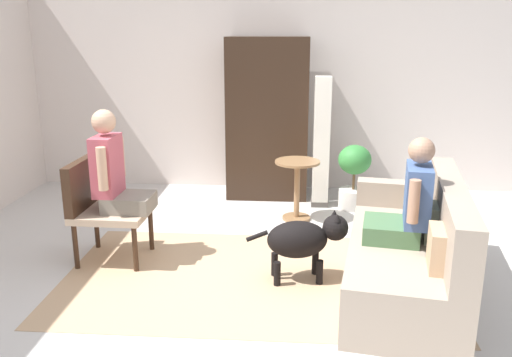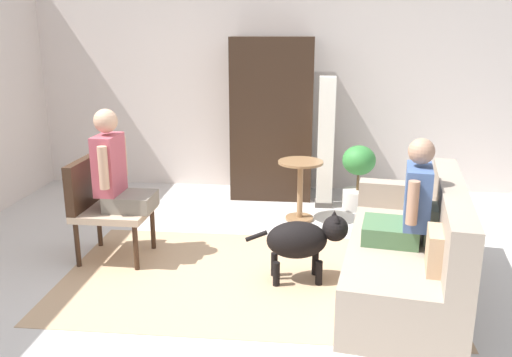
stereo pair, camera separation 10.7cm
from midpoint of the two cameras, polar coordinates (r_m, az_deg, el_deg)
name	(u,v)px [view 1 (the left image)]	position (r m, az deg, el deg)	size (l,w,h in m)	color
ground_plane	(251,277)	(4.50, -1.28, -10.46)	(7.15, 7.15, 0.00)	beige
back_wall	(269,83)	(6.78, 0.90, 10.19)	(6.56, 0.12, 2.67)	silver
area_rug	(252,277)	(4.49, -1.12, -10.46)	(3.10, 1.87, 0.01)	tan
couch	(411,254)	(4.31, 15.53, -7.73)	(1.10, 1.96, 0.88)	gray
armchair	(99,202)	(4.87, -17.02, -2.44)	(0.63, 0.58, 0.89)	#382316
person_on_couch	(408,203)	(4.14, 15.22, -2.51)	(0.53, 0.55, 0.80)	#446741
person_on_armchair	(114,171)	(4.73, -15.55, 0.77)	(0.48, 0.50, 0.88)	slate
round_end_table	(297,183)	(5.68, 3.86, -0.46)	(0.47, 0.47, 0.65)	olive
dog	(304,239)	(4.33, 4.39, -6.42)	(0.82, 0.37, 0.58)	black
potted_plant	(354,173)	(6.11, 9.93, 0.53)	(0.37, 0.37, 0.74)	beige
column_lamp	(321,143)	(6.10, 6.50, 3.75)	(0.20, 0.20, 1.48)	#4C4742
armoire_cabinet	(268,119)	(6.43, 0.77, 6.41)	(0.96, 0.56, 1.90)	black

